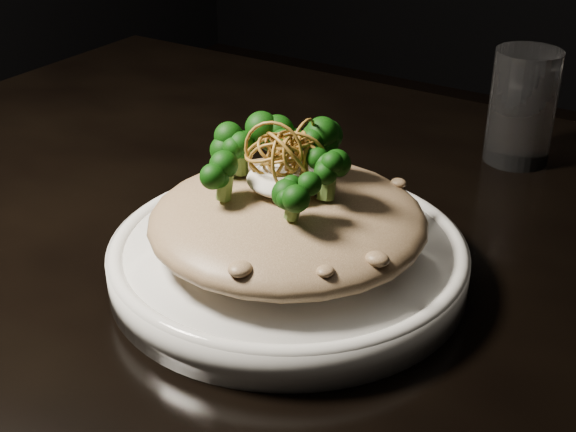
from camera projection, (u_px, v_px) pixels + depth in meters
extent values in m
cube|color=black|center=(296.00, 251.00, 0.72)|extent=(1.10, 0.80, 0.04)
cylinder|color=black|center=(159.00, 279.00, 1.37)|extent=(0.05, 0.05, 0.71)
cylinder|color=white|center=(288.00, 261.00, 0.64)|extent=(0.28, 0.28, 0.03)
ellipsoid|color=brown|center=(288.00, 220.00, 0.62)|extent=(0.22, 0.22, 0.05)
ellipsoid|color=white|center=(287.00, 179.00, 0.61)|extent=(0.06, 0.06, 0.02)
cylinder|color=white|center=(522.00, 107.00, 0.82)|extent=(0.07, 0.07, 0.12)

